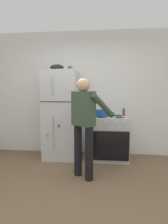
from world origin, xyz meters
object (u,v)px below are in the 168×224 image
stove_range (110,138)px  mixing_bowl (57,68)px  refrigerator (61,115)px  coffee_mug (70,69)px  red_pot (102,113)px  person_cook (85,119)px  pepper_mill (124,112)px

stove_range → mixing_bowl: bearing=179.5°
refrigerator → stove_range: bearing=-0.6°
refrigerator → stove_range: size_ratio=2.04×
refrigerator → coffee_mug: (0.18, 0.05, 0.96)m
refrigerator → red_pot: 0.85m
person_cook → pepper_mill: (0.71, 1.10, 0.00)m
person_cook → mixing_bowl: mixing_bowl is taller
refrigerator → pepper_mill: (1.31, 0.20, 0.06)m
stove_range → person_cook: (-0.41, -0.89, 0.52)m
stove_range → person_cook: bearing=-115.0°
person_cook → coffee_mug: 1.38m
stove_range → person_cook: size_ratio=0.56×
red_pot → person_cook: bearing=-106.7°
red_pot → mixing_bowl: (-0.93, 0.05, 0.92)m
red_pot → pepper_mill: 0.52m
stove_range → person_cook: 1.11m
stove_range → coffee_mug: (-0.83, 0.06, 1.43)m
coffee_mug → red_pot: bearing=-8.5°
refrigerator → mixing_bowl: (-0.08, 0.00, 0.97)m
stove_range → mixing_bowl: mixing_bowl is taller
red_pot → coffee_mug: 1.13m
coffee_mug → person_cook: bearing=-66.4°
coffee_mug → refrigerator: bearing=-164.6°
red_pot → coffee_mug: bearing=171.5°
stove_range → coffee_mug: coffee_mug is taller
person_cook → mixing_bowl: 1.46m
stove_range → mixing_bowl: size_ratio=3.16×
red_pot → coffee_mug: (-0.67, 0.10, 0.91)m
refrigerator → person_cook: (0.60, -0.90, 0.05)m
refrigerator → pepper_mill: 1.33m
coffee_mug → pepper_mill: bearing=7.6°
stove_range → coffee_mug: bearing=175.8°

